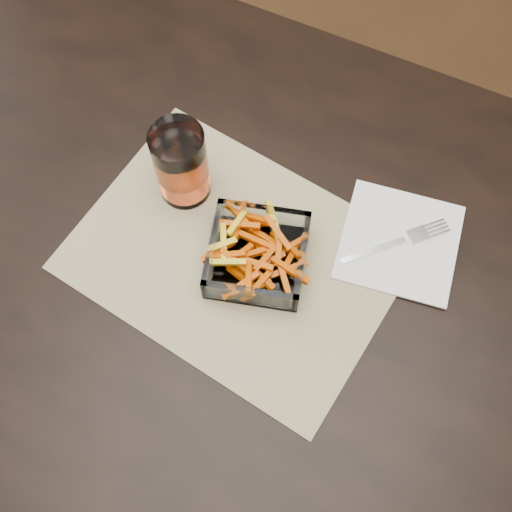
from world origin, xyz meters
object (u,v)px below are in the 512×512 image
object	(u,v)px
fork	(398,241)
glass_bowl	(257,256)
dining_table	(251,289)
tumbler	(181,166)

from	to	relation	value
fork	glass_bowl	bearing A→B (deg)	-101.96
dining_table	tumbler	size ratio (longest dim) A/B	11.80
fork	tumbler	bearing A→B (deg)	-126.86
tumbler	fork	bearing A→B (deg)	8.57
glass_bowl	fork	size ratio (longest dim) A/B	1.25
glass_bowl	tumbler	size ratio (longest dim) A/B	1.22
dining_table	fork	size ratio (longest dim) A/B	12.14
fork	dining_table	bearing A→B (deg)	-100.32
dining_table	fork	xyz separation A→B (m)	(0.18, 0.13, 0.10)
glass_bowl	tumbler	bearing A→B (deg)	156.32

